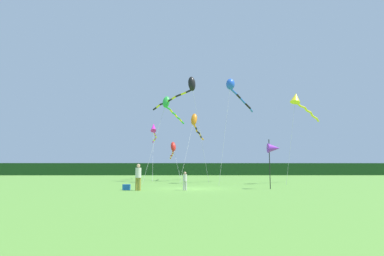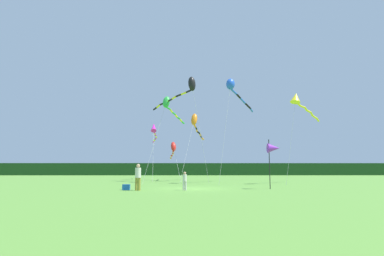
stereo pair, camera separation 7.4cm
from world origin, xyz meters
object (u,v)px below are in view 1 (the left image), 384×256
(kite_magenta, at_px, (154,130))
(kite_yellow, at_px, (298,101))
(banner_flag_pole, at_px, (274,149))
(kite_red, at_px, (173,149))
(kite_black, at_px, (187,87))
(kite_orange, at_px, (195,123))
(kite_green, at_px, (168,105))
(kite_blue, at_px, (233,88))
(person_child, at_px, (185,180))
(cooler_box, at_px, (126,187))
(person_adult, at_px, (138,176))

(kite_magenta, distance_m, kite_yellow, 19.05)
(banner_flag_pole, xyz_separation_m, kite_red, (-8.17, 15.43, 0.92))
(banner_flag_pole, bearing_deg, kite_black, 121.20)
(kite_orange, bearing_deg, kite_magenta, 142.78)
(kite_black, bearing_deg, banner_flag_pole, -58.80)
(kite_green, bearing_deg, kite_orange, 18.03)
(kite_red, bearing_deg, kite_blue, -46.93)
(person_child, bearing_deg, kite_magenta, 102.58)
(cooler_box, bearing_deg, kite_red, 81.47)
(person_child, bearing_deg, cooler_box, 175.60)
(kite_red, height_order, kite_magenta, kite_magenta)
(person_adult, height_order, kite_orange, kite_orange)
(kite_red, relative_size, kite_black, 0.66)
(kite_red, bearing_deg, kite_yellow, -32.36)
(kite_magenta, height_order, kite_yellow, kite_yellow)
(cooler_box, bearing_deg, kite_green, 82.13)
(person_adult, relative_size, cooler_box, 3.50)
(person_adult, height_order, kite_blue, kite_blue)
(person_child, xyz_separation_m, kite_red, (-1.63, 16.56, 3.16))
(kite_blue, xyz_separation_m, kite_yellow, (6.31, -1.16, -1.60))
(person_child, relative_size, kite_yellow, 0.14)
(kite_red, xyz_separation_m, kite_orange, (2.70, -1.27, 3.07))
(kite_yellow, relative_size, kite_green, 0.90)
(kite_yellow, distance_m, kite_black, 11.72)
(kite_red, relative_size, kite_green, 0.76)
(kite_blue, xyz_separation_m, kite_black, (-4.74, 2.10, 0.61))
(kite_red, bearing_deg, kite_magenta, 133.61)
(cooler_box, distance_m, kite_yellow, 19.02)
(person_child, bearing_deg, kite_yellow, 37.06)
(person_adult, xyz_separation_m, kite_orange, (4.25, 15.53, 5.93))
(person_adult, distance_m, kite_yellow, 18.24)
(kite_blue, bearing_deg, kite_orange, 123.78)
(kite_magenta, height_order, kite_black, kite_black)
(kite_magenta, relative_size, kite_yellow, 1.09)
(kite_yellow, distance_m, kite_green, 14.56)
(banner_flag_pole, relative_size, kite_magenta, 0.37)
(banner_flag_pole, distance_m, kite_orange, 15.70)
(kite_magenta, relative_size, kite_blue, 0.92)
(person_child, relative_size, banner_flag_pole, 0.35)
(kite_black, bearing_deg, kite_green, 131.84)
(person_adult, relative_size, kite_black, 0.16)
(kite_magenta, height_order, kite_blue, kite_blue)
(banner_flag_pole, bearing_deg, cooler_box, -175.56)
(person_child, distance_m, kite_magenta, 20.73)
(kite_magenta, xyz_separation_m, kite_black, (4.47, -7.70, 3.75))
(banner_flag_pole, relative_size, kite_black, 0.32)
(person_adult, distance_m, kite_magenta, 20.44)
(kite_blue, bearing_deg, kite_black, 156.12)
(kite_black, bearing_deg, kite_blue, -23.88)
(kite_orange, bearing_deg, cooler_box, -108.93)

